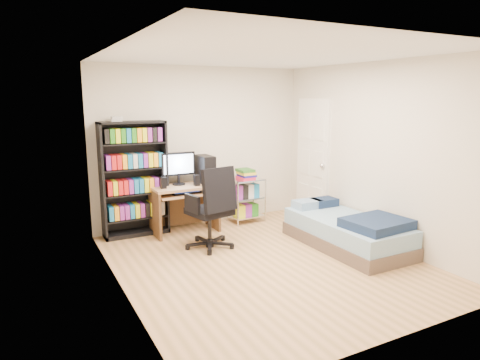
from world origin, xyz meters
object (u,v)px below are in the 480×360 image
media_shelf (134,178)px  office_chair (212,222)px  computer_desk (189,189)px  bed (348,231)px

media_shelf → office_chair: media_shelf is taller
computer_desk → bed: size_ratio=0.67×
computer_desk → bed: bearing=-46.2°
computer_desk → bed: (1.64, -1.71, -0.43)m
computer_desk → media_shelf: bearing=167.5°
bed → media_shelf: bearing=142.1°
media_shelf → computer_desk: bearing=-12.5°
computer_desk → office_chair: computer_desk is taller
media_shelf → office_chair: size_ratio=1.55×
media_shelf → computer_desk: size_ratio=1.45×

